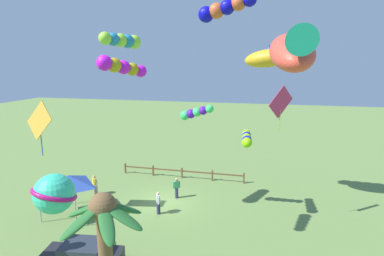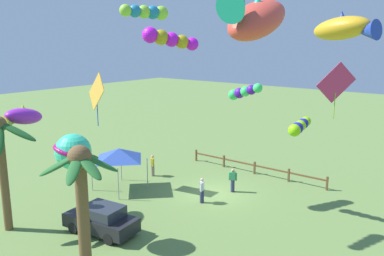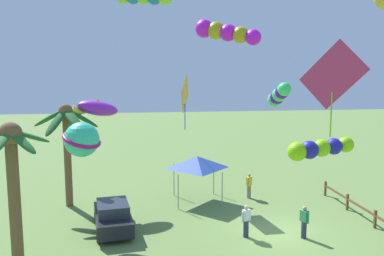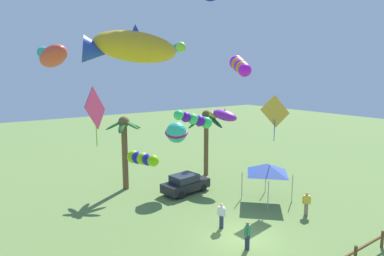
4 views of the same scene
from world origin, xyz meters
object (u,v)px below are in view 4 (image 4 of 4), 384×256
at_px(palm_tree_0, 206,127).
at_px(kite_tube_1, 240,66).
at_px(spectator_1, 306,204).
at_px(kite_tube_2, 142,158).
at_px(spectator_2, 247,235).
at_px(kite_fish_7, 52,55).
at_px(kite_diamond_9, 275,112).
at_px(kite_fish_3, 130,47).
at_px(palm_tree_1, 124,138).
at_px(kite_ball_8, 177,132).
at_px(kite_fish_5, 223,115).
at_px(parked_car_0, 185,184).
at_px(kite_tube_4, 195,119).
at_px(kite_diamond_0, 95,109).
at_px(kite_tube_6, 178,48).
at_px(festival_tent, 267,169).
at_px(spectator_0, 222,216).

height_order(palm_tree_0, kite_tube_1, kite_tube_1).
xyz_separation_m(spectator_1, kite_tube_2, (-11.61, 1.04, 4.64)).
relative_size(spectator_2, kite_tube_2, 0.68).
height_order(kite_fish_7, kite_diamond_9, kite_fish_7).
relative_size(kite_tube_2, kite_fish_3, 0.60).
height_order(palm_tree_0, kite_fish_3, kite_fish_3).
bearing_deg(palm_tree_1, kite_ball_8, -32.06).
distance_m(spectator_2, kite_fish_5, 13.46).
height_order(parked_car_0, kite_fish_7, kite_fish_7).
xyz_separation_m(parked_car_0, kite_diamond_9, (5.29, -4.32, 5.79)).
bearing_deg(spectator_1, kite_fish_3, -176.21).
relative_size(palm_tree_1, kite_tube_4, 2.72).
bearing_deg(kite_diamond_0, kite_tube_4, -4.03).
bearing_deg(palm_tree_0, kite_fish_7, -172.56).
xyz_separation_m(palm_tree_0, kite_tube_1, (-3.98, -8.48, 5.35)).
bearing_deg(kite_tube_4, kite_diamond_0, 175.97).
bearing_deg(kite_tube_1, kite_diamond_9, 15.38).
distance_m(kite_ball_8, kite_diamond_9, 7.94).
xyz_separation_m(spectator_1, kite_tube_6, (-6.00, 6.47, 10.32)).
height_order(parked_car_0, kite_tube_2, kite_tube_2).
bearing_deg(kite_tube_1, parked_car_0, 92.22).
xyz_separation_m(palm_tree_1, kite_tube_4, (-0.68, -10.61, 2.75)).
height_order(kite_fish_3, kite_diamond_9, kite_fish_3).
relative_size(parked_car_0, kite_ball_8, 1.57).
height_order(kite_diamond_0, kite_tube_4, kite_diamond_0).
distance_m(kite_diamond_0, kite_diamond_9, 14.87).
height_order(festival_tent, kite_tube_4, kite_tube_4).
xyz_separation_m(spectator_2, kite_diamond_9, (7.50, 4.84, 5.73)).
bearing_deg(kite_ball_8, kite_tube_2, -131.19).
xyz_separation_m(festival_tent, kite_tube_2, (-11.45, -2.31, 2.98)).
bearing_deg(kite_fish_3, kite_fish_7, 92.66).
xyz_separation_m(palm_tree_0, spectator_1, (-0.03, -11.02, -3.74)).
bearing_deg(kite_diamond_0, spectator_0, 1.44).
xyz_separation_m(kite_diamond_0, kite_fish_3, (0.60, -2.49, 2.57)).
bearing_deg(kite_tube_6, palm_tree_1, 107.09).
bearing_deg(kite_fish_7, kite_ball_8, 2.33).
relative_size(palm_tree_1, kite_tube_1, 2.00).
xyz_separation_m(kite_tube_4, kite_diamond_9, (9.45, 2.66, -0.49)).
relative_size(festival_tent, kite_ball_8, 1.10).
relative_size(spectator_1, kite_tube_2, 0.68).
xyz_separation_m(spectator_2, kite_tube_2, (-5.22, 1.94, 4.64)).
height_order(kite_tube_2, kite_tube_6, kite_tube_6).
bearing_deg(kite_fish_5, kite_fish_7, -179.38).
relative_size(spectator_2, kite_ball_8, 0.61).
xyz_separation_m(kite_tube_6, kite_fish_7, (-7.39, 2.80, -0.60)).
height_order(kite_fish_7, kite_ball_8, kite_fish_7).
relative_size(parked_car_0, spectator_0, 2.57).
height_order(kite_tube_1, kite_fish_5, kite_tube_1).
height_order(spectator_1, kite_diamond_0, kite_diamond_0).
height_order(spectator_1, kite_tube_6, kite_tube_6).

